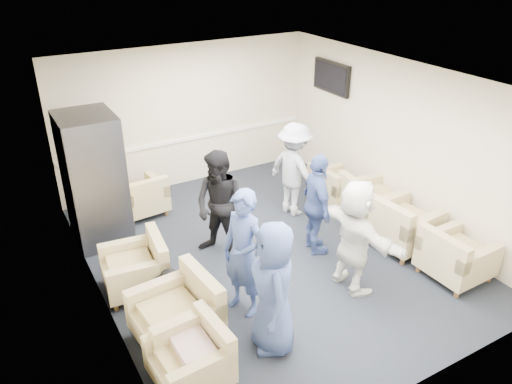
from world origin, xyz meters
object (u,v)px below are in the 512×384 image
armchair_right_far (335,188)px  person_back_left (220,206)px  armchair_left_mid (180,315)px  armchair_corner (142,198)px  armchair_right_near (454,258)px  person_back_right (294,170)px  vending_machine (94,179)px  person_mid_right (317,205)px  person_front_left (274,288)px  armchair_left_far (139,268)px  person_mid_left (244,254)px  armchair_right_midfar (368,203)px  person_front_right (355,236)px  armchair_right_midnear (400,226)px  armchair_left_near (194,359)px

armchair_right_far → person_back_left: size_ratio=0.51×
armchair_left_mid → armchair_corner: 3.28m
armchair_right_near → person_back_right: (-0.90, 2.73, 0.49)m
armchair_corner → vending_machine: (-0.81, -0.40, 0.72)m
armchair_corner → person_mid_right: person_mid_right is taller
person_back_right → person_front_left: bearing=128.7°
armchair_left_mid → vending_machine: vending_machine is taller
person_mid_right → armchair_right_near: bearing=-123.6°
vending_machine → person_mid_right: vending_machine is taller
armchair_left_far → person_back_right: person_back_right is taller
person_mid_left → person_back_right: size_ratio=1.04×
armchair_right_near → person_front_left: 2.95m
armchair_right_midfar → armchair_right_far: armchair_right_midfar is taller
person_back_left → person_front_right: 2.00m
armchair_corner → person_front_right: size_ratio=0.53×
person_mid_left → person_back_right: person_mid_left is taller
armchair_right_far → person_mid_right: size_ratio=0.53×
vending_machine → armchair_right_midnear: bearing=-33.3°
armchair_left_near → person_mid_right: bearing=114.8°
person_front_left → person_back_right: size_ratio=1.00×
armchair_left_mid → vending_machine: 2.91m
armchair_right_midfar → vending_machine: bearing=74.0°
armchair_right_midfar → armchair_right_far: size_ratio=1.15×
armchair_right_near → person_back_left: bearing=48.9°
armchair_right_midfar → person_front_right: (-1.41, -1.28, 0.46)m
armchair_left_near → person_front_left: size_ratio=0.49×
armchair_left_far → armchair_right_midfar: armchair_right_midfar is taller
person_back_left → vending_machine: bearing=-165.5°
armchair_right_near → person_mid_left: 3.07m
armchair_left_mid → person_mid_left: size_ratio=0.57×
armchair_left_far → armchair_right_midfar: size_ratio=0.92×
armchair_left_far → person_front_left: size_ratio=0.55×
armchair_left_near → armchair_left_far: armchair_left_far is taller
armchair_left_far → armchair_corner: (0.70, 2.02, -0.01)m
armchair_right_midfar → person_front_left: person_front_left is taller
armchair_left_mid → armchair_corner: bearing=164.8°
person_mid_left → person_front_right: 1.55m
armchair_right_midfar → person_front_left: 3.43m
person_back_left → person_mid_right: (1.30, -0.61, -0.04)m
armchair_left_near → person_front_left: bearing=88.6°
armchair_left_near → person_front_left: 1.15m
armchair_left_mid → armchair_right_midfar: bearing=100.7°
person_front_left → person_mid_right: bearing=150.8°
armchair_right_near → vending_machine: size_ratio=0.41×
vending_machine → person_back_left: (1.46, -1.43, -0.19)m
armchair_left_mid → person_front_left: bearing=50.6°
armchair_left_near → armchair_left_mid: size_ratio=0.83×
armchair_left_mid → armchair_left_far: bearing=-179.2°
armchair_left_mid → armchair_left_near: bearing=-14.8°
armchair_right_near → person_front_right: 1.56m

